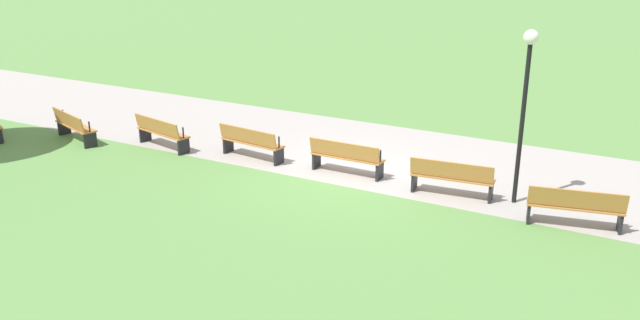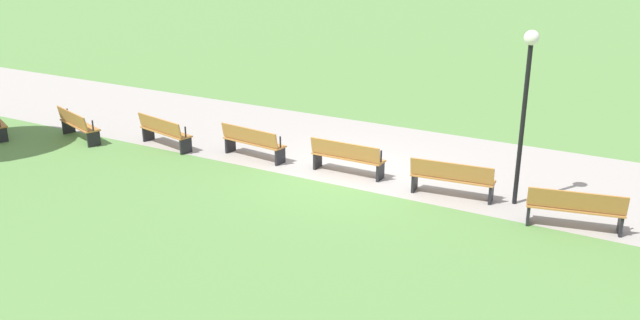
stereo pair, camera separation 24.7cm
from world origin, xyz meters
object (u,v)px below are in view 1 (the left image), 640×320
at_px(bench_2, 73,125).
at_px(bench_6, 452,177).
at_px(bench_7, 575,206).
at_px(bench_4, 251,142).
at_px(lamp_post, 526,85).
at_px(bench_3, 161,132).
at_px(bench_5, 346,157).

relative_size(bench_2, bench_6, 1.01).
bearing_deg(bench_6, bench_7, -15.01).
relative_size(bench_4, bench_6, 1.00).
bearing_deg(bench_6, bench_2, 179.97).
bearing_deg(bench_4, lamp_post, 9.02).
height_order(bench_3, bench_4, same).
distance_m(bench_2, bench_6, 11.02).
bearing_deg(bench_5, bench_6, -2.99).
height_order(bench_6, bench_7, same).
relative_size(bench_6, lamp_post, 0.50).
relative_size(bench_3, bench_6, 1.01).
relative_size(bench_7, lamp_post, 0.50).
xyz_separation_m(bench_2, bench_6, (10.96, 1.15, 0.00)).
bearing_deg(lamp_post, bench_5, -177.00).
bearing_deg(lamp_post, bench_3, -175.29).
bearing_deg(bench_2, bench_5, 27.05).
relative_size(bench_4, lamp_post, 0.50).
relative_size(bench_2, bench_3, 1.00).
bearing_deg(bench_5, bench_2, -171.01).
xyz_separation_m(bench_5, bench_6, (2.77, -0.14, 0.00)).
bearing_deg(bench_5, bench_7, -5.99).
bearing_deg(bench_2, bench_6, 24.05).
relative_size(bench_5, bench_7, 0.97).
bearing_deg(bench_2, bench_4, 30.05).
height_order(bench_4, lamp_post, lamp_post).
relative_size(bench_5, lamp_post, 0.49).
distance_m(bench_3, lamp_post, 9.93).
relative_size(bench_2, bench_4, 1.01).
height_order(bench_4, bench_7, same).
height_order(bench_2, bench_5, same).
relative_size(bench_5, bench_6, 0.98).
distance_m(bench_2, bench_5, 8.29).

